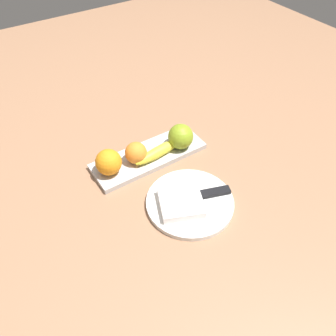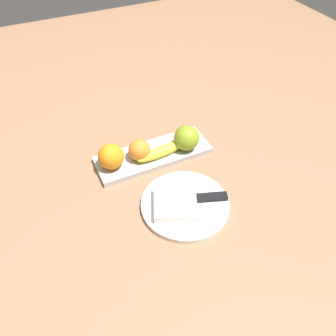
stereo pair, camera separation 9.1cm
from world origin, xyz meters
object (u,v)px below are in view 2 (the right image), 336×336
object	(u,v)px
orange_near_banana	(139,150)
apple	(187,138)
folded_napkin	(175,204)
orange_near_apple	(111,156)
knife	(204,198)
dinner_plate	(185,205)
fruit_tray	(153,155)
banana	(164,151)

from	to	relation	value
orange_near_banana	apple	bearing A→B (deg)	173.43
folded_napkin	apple	bearing A→B (deg)	-124.22
orange_near_apple	knife	world-z (taller)	orange_near_apple
orange_near_banana	dinner_plate	bearing A→B (deg)	102.10
orange_near_banana	knife	distance (m)	0.23
orange_near_banana	dinner_plate	size ratio (longest dim) A/B	0.28
folded_napkin	knife	size ratio (longest dim) A/B	0.60
apple	orange_near_banana	size ratio (longest dim) A/B	1.19
orange_near_banana	knife	size ratio (longest dim) A/B	0.35
knife	apple	bearing A→B (deg)	-84.65
folded_napkin	orange_near_apple	bearing A→B (deg)	-64.52
apple	orange_near_banana	xyz separation A→B (m)	(0.14, -0.02, -0.01)
orange_near_apple	folded_napkin	bearing A→B (deg)	115.48
apple	folded_napkin	distance (m)	0.23
apple	orange_near_banana	distance (m)	0.14
fruit_tray	orange_near_banana	world-z (taller)	orange_near_banana
orange_near_apple	dinner_plate	bearing A→B (deg)	121.60
orange_near_banana	folded_napkin	size ratio (longest dim) A/B	0.59
knife	folded_napkin	bearing A→B (deg)	12.13
fruit_tray	banana	bearing A→B (deg)	139.10
fruit_tray	apple	bearing A→B (deg)	167.66
dinner_plate	orange_near_apple	bearing A→B (deg)	-58.40
banana	folded_napkin	world-z (taller)	banana
apple	dinner_plate	xyz separation A→B (m)	(0.10, 0.19, -0.05)
banana	orange_near_banana	xyz separation A→B (m)	(0.07, -0.02, 0.02)
banana	folded_napkin	xyz separation A→B (m)	(0.05, 0.19, -0.01)
banana	folded_napkin	size ratio (longest dim) A/B	1.60
orange_near_banana	banana	bearing A→B (deg)	166.70
fruit_tray	orange_near_apple	distance (m)	0.13
orange_near_apple	orange_near_banana	distance (m)	0.08
banana	orange_near_apple	world-z (taller)	orange_near_apple
orange_near_banana	fruit_tray	bearing A→B (deg)	-173.21
orange_near_apple	knife	size ratio (longest dim) A/B	0.41
orange_near_banana	dinner_plate	xyz separation A→B (m)	(-0.04, 0.20, -0.04)
apple	orange_near_banana	world-z (taller)	apple
dinner_plate	folded_napkin	xyz separation A→B (m)	(0.03, 0.00, 0.02)
orange_near_apple	folded_napkin	world-z (taller)	orange_near_apple
orange_near_apple	knife	distance (m)	0.28
orange_near_banana	folded_napkin	bearing A→B (deg)	94.21
fruit_tray	knife	bearing A→B (deg)	102.91
banana	knife	size ratio (longest dim) A/B	0.96
orange_near_apple	orange_near_banana	size ratio (longest dim) A/B	1.16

